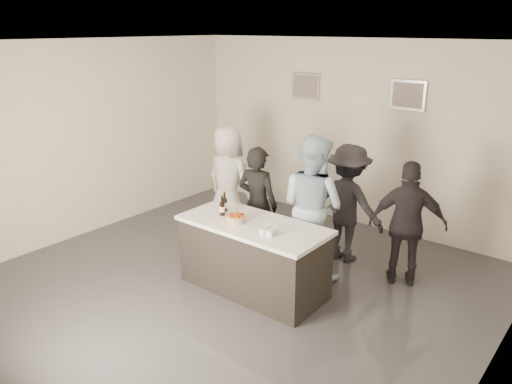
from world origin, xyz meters
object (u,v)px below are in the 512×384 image
Objects in this scene: person_main_black at (258,204)px; person_main_blue at (313,206)px; beer_bottle_b at (222,206)px; person_guest_left at (228,179)px; bar_counter at (253,257)px; person_guest_back at (348,203)px; beer_bottle_a at (225,202)px; cake at (236,219)px; person_guest_right at (408,224)px.

person_main_black is 0.87× the size of person_main_blue.
beer_bottle_b is 0.15× the size of person_guest_left.
person_main_blue is at bearing 70.34° from bar_counter.
person_guest_left is at bearing 129.15° from beer_bottle_b.
person_guest_left is 1.03× the size of person_guest_back.
person_guest_left is at bearing -3.39° from person_main_blue.
beer_bottle_a is (-0.54, 0.09, 0.58)m from bar_counter.
person_guest_right is (1.58, 1.45, -0.12)m from cake.
cake is 0.89m from person_main_black.
beer_bottle_a is at bearing 57.43° from person_guest_back.
beer_bottle_b is 2.34m from person_guest_right.
person_guest_left reaches higher than person_main_black.
beer_bottle_a is at bearing 133.64° from person_guest_left.
person_guest_left reaches higher than beer_bottle_b.
beer_bottle_b is at bearing 61.84° from person_guest_back.
person_guest_right is at bearing 42.50° from cake.
bar_counter is at bearing 116.98° from person_main_black.
cake is at bearing 17.61° from person_guest_right.
bar_counter is 0.53m from cake.
beer_bottle_a is 0.16× the size of person_main_black.
bar_counter is at bearing 79.64° from person_main_blue.
cake is at bearing 103.25° from person_main_black.
bar_counter is 1.62m from person_guest_back.
bar_counter is 8.09× the size of cake.
beer_bottle_b is 0.14× the size of person_main_blue.
person_guest_right is (1.90, 0.63, -0.01)m from person_main_black.
person_main_blue is 0.68m from person_guest_back.
beer_bottle_a is at bearing 170.85° from bar_counter.
person_guest_left is 1.05× the size of person_guest_right.
person_guest_left is at bearing 9.74° from person_guest_back.
beer_bottle_b is at bearing 84.59° from person_main_black.
person_guest_back is (0.47, 1.50, 0.38)m from bar_counter.
cake is 0.13× the size of person_guest_left.
person_guest_back reaches higher than cake.
bar_counter is at bearing 30.54° from cake.
person_main_black reaches higher than cake.
person_guest_right is at bearing -169.75° from person_main_black.
person_main_black is 0.99× the size of person_guest_back.
cake is 0.14× the size of person_guest_back.
person_guest_back is (0.65, 1.61, -0.10)m from cake.
beer_bottle_b is at bearing 11.71° from person_guest_right.
person_guest_back is (2.00, 0.24, -0.02)m from person_guest_left.
beer_bottle_b is 1.82m from person_guest_back.
beer_bottle_b is (0.08, -0.13, 0.00)m from beer_bottle_a.
person_main_black reaches higher than beer_bottle_b.
beer_bottle_b is 1.18m from person_main_blue.
person_guest_back is at bearing -34.50° from person_guest_right.
bar_counter is 1.09× the size of person_guest_left.
person_guest_left reaches higher than beer_bottle_a.
cake is at bearing -12.48° from beer_bottle_b.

